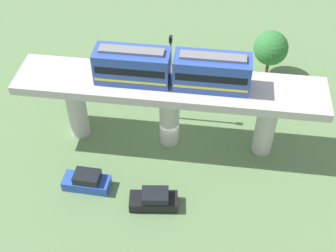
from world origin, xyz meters
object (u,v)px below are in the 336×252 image
tree_near_viaduct (271,48)px  parked_car_black (154,200)px  train (172,69)px  parked_car_blue (87,181)px  signal_post (170,76)px

tree_near_viaduct → parked_car_black: bearing=-26.7°
parked_car_black → tree_near_viaduct: tree_near_viaduct is taller
train → parked_car_black: train is taller
parked_car_blue → tree_near_viaduct: tree_near_viaduct is taller
tree_near_viaduct → parked_car_blue: bearing=-41.0°
parked_car_black → signal_post: bearing=173.3°
parked_car_black → train: bearing=169.6°
parked_car_black → parked_car_blue: 6.46m
parked_car_black → parked_car_blue: size_ratio=1.03×
train → parked_car_blue: (6.75, -6.84, -8.23)m
parked_car_black → tree_near_viaduct: size_ratio=0.79×
train → parked_car_blue: bearing=-45.4°
parked_car_black → signal_post: 12.37m
train → tree_near_viaduct: (-12.32, 9.72, -5.36)m
parked_car_black → signal_post: (-11.40, -0.03, 4.80)m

